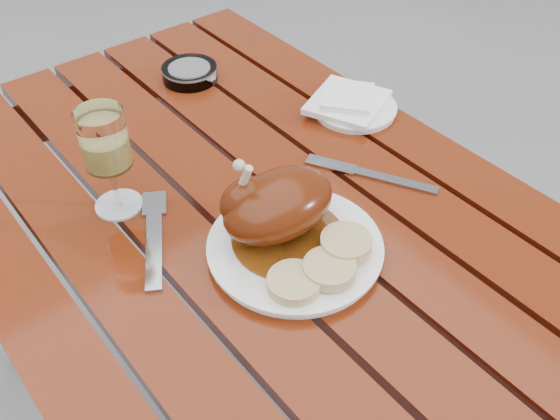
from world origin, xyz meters
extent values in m
cube|color=maroon|center=(0.00, 0.00, 0.38)|extent=(0.80, 1.20, 0.75)
cylinder|color=white|center=(0.00, -0.14, 0.76)|extent=(0.26, 0.26, 0.02)
cylinder|color=#592A0A|center=(0.00, -0.12, 0.77)|extent=(0.17, 0.17, 0.00)
ellipsoid|color=#5F1C07|center=(0.00, -0.10, 0.82)|extent=(0.18, 0.12, 0.09)
ellipsoid|color=#5F1C07|center=(-0.04, -0.07, 0.83)|extent=(0.08, 0.06, 0.07)
cylinder|color=#C6B28C|center=(-0.04, -0.07, 0.85)|extent=(0.02, 0.04, 0.09)
cylinder|color=#CDBA7D|center=(-0.05, -0.20, 0.78)|extent=(0.07, 0.07, 0.02)
cylinder|color=#CDBA7D|center=(0.00, -0.21, 0.78)|extent=(0.07, 0.07, 0.02)
cylinder|color=#CDBA7D|center=(0.05, -0.19, 0.78)|extent=(0.07, 0.07, 0.02)
cylinder|color=#C9BA5B|center=(-0.15, 0.12, 0.84)|extent=(0.09, 0.09, 0.18)
cylinder|color=white|center=(0.33, 0.08, 0.76)|extent=(0.17, 0.17, 0.01)
cube|color=white|center=(0.32, 0.09, 0.77)|extent=(0.18, 0.18, 0.01)
cylinder|color=#B2B7BC|center=(0.15, 0.37, 0.76)|extent=(0.13, 0.13, 0.03)
cube|color=gray|center=(-0.15, 0.01, 0.75)|extent=(0.12, 0.18, 0.01)
cube|color=gray|center=(0.22, -0.10, 0.75)|extent=(0.11, 0.18, 0.01)
camera|label=1|loc=(-0.42, -0.62, 1.42)|focal=40.00mm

